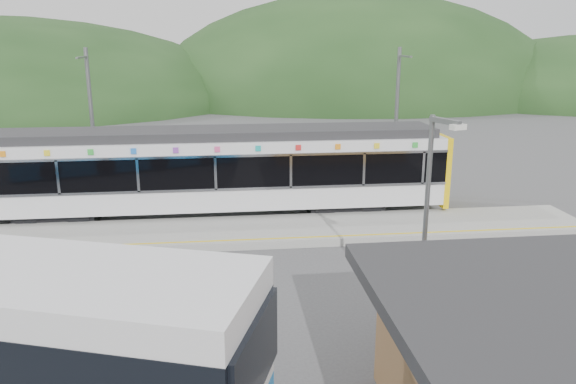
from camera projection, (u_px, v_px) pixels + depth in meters
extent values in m
plane|color=#4C4C4F|center=(264.00, 268.00, 18.58)|extent=(120.00, 120.00, 0.00)
ellipsoid|color=#1E3D19|center=(357.00, 98.00, 72.12)|extent=(52.00, 39.00, 26.00)
cube|color=#9E9E99|center=(257.00, 231.00, 21.71)|extent=(26.00, 3.20, 0.30)
cube|color=yellow|center=(259.00, 239.00, 20.42)|extent=(26.00, 0.10, 0.01)
cube|color=black|center=(60.00, 214.00, 23.36)|extent=(3.20, 2.20, 0.56)
cube|color=black|center=(343.00, 205.00, 24.70)|extent=(3.20, 2.20, 0.56)
cube|color=silver|center=(205.00, 193.00, 23.83)|extent=(20.00, 2.90, 0.92)
cube|color=black|center=(204.00, 165.00, 23.52)|extent=(20.00, 2.96, 1.45)
cube|color=silver|center=(203.00, 190.00, 22.26)|extent=(20.00, 0.05, 0.10)
cube|color=silver|center=(202.00, 157.00, 21.91)|extent=(20.00, 0.05, 0.10)
cube|color=silver|center=(203.00, 143.00, 23.27)|extent=(20.00, 2.90, 0.45)
cube|color=#2D2D30|center=(203.00, 133.00, 23.16)|extent=(19.40, 2.50, 0.36)
cube|color=yellow|center=(436.00, 167.00, 24.73)|extent=(0.24, 2.92, 3.00)
cube|color=silver|center=(58.00, 177.00, 21.47)|extent=(0.10, 0.05, 1.35)
cube|color=silver|center=(138.00, 175.00, 21.80)|extent=(0.10, 0.05, 1.35)
cube|color=silver|center=(216.00, 173.00, 22.14)|extent=(0.10, 0.05, 1.35)
cube|color=silver|center=(291.00, 171.00, 22.47)|extent=(0.10, 0.05, 1.35)
cube|color=silver|center=(364.00, 169.00, 22.81)|extent=(0.10, 0.05, 1.35)
cube|color=silver|center=(423.00, 168.00, 23.09)|extent=(0.10, 0.05, 1.35)
cube|color=orange|center=(3.00, 154.00, 21.02)|extent=(0.22, 0.04, 0.22)
cube|color=yellow|center=(47.00, 153.00, 21.19)|extent=(0.22, 0.04, 0.22)
cube|color=green|center=(91.00, 152.00, 21.37)|extent=(0.22, 0.04, 0.22)
cube|color=blue|center=(133.00, 151.00, 21.55)|extent=(0.22, 0.04, 0.22)
cube|color=purple|center=(176.00, 150.00, 21.73)|extent=(0.22, 0.04, 0.22)
cube|color=#E54C8C|center=(217.00, 149.00, 21.91)|extent=(0.22, 0.04, 0.22)
cube|color=#19A5A5|center=(258.00, 148.00, 22.09)|extent=(0.22, 0.04, 0.22)
cube|color=red|center=(298.00, 148.00, 22.27)|extent=(0.22, 0.04, 0.22)
cube|color=orange|center=(338.00, 147.00, 22.44)|extent=(0.22, 0.04, 0.22)
cube|color=yellow|center=(377.00, 146.00, 22.62)|extent=(0.22, 0.04, 0.22)
cube|color=green|center=(415.00, 145.00, 22.80)|extent=(0.22, 0.04, 0.22)
cylinder|color=slate|center=(93.00, 128.00, 25.12)|extent=(0.18, 0.18, 7.00)
cube|color=slate|center=(82.00, 57.00, 23.54)|extent=(0.08, 1.80, 0.08)
cylinder|color=slate|center=(396.00, 123.00, 26.69)|extent=(0.18, 0.18, 7.00)
cube|color=slate|center=(405.00, 56.00, 25.10)|extent=(0.08, 1.80, 0.08)
cylinder|color=slate|center=(425.00, 230.00, 13.75)|extent=(0.12, 0.12, 5.64)
cube|color=slate|center=(439.00, 121.00, 12.63)|extent=(0.43, 0.92, 0.12)
cube|color=silver|center=(446.00, 128.00, 12.24)|extent=(0.39, 0.29, 0.12)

